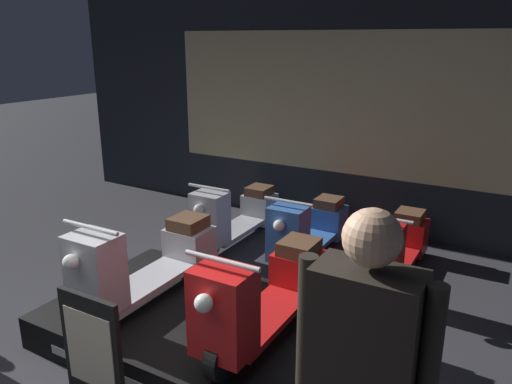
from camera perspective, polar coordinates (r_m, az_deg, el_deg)
The scene contains 9 objects.
shop_wall_back at distance 6.23m, azimuth 9.16°, elevation 10.44°, with size 8.10×0.09×3.20m.
display_platform at distance 4.06m, azimuth -5.82°, elevation -15.28°, with size 2.40×1.52×0.27m.
scooter_display_left at distance 4.13m, azimuth -12.37°, elevation -7.82°, with size 0.51×1.52×0.81m.
scooter_display_right at distance 3.56m, azimuth 1.03°, elevation -11.67°, with size 0.51×1.52×0.81m.
scooter_backrow_0 at distance 5.85m, azimuth -2.31°, elevation -2.68°, with size 0.51×1.52×0.81m.
scooter_backrow_1 at distance 5.44m, azimuth 6.08°, elevation -4.32°, with size 0.51×1.52×0.81m.
scooter_backrow_2 at distance 5.17m, azimuth 15.62°, elevation -6.07°, with size 0.51×1.52×0.81m.
person_right_browsing at distance 2.17m, azimuth 12.02°, elevation -19.83°, with size 0.58×0.23×1.72m.
price_sign_board at distance 3.38m, azimuth -18.15°, elevation -17.46°, with size 0.47×0.04×0.85m.
Camera 1 is at (2.18, -1.61, 2.30)m, focal length 35.00 mm.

